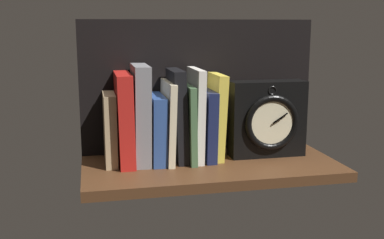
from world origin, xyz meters
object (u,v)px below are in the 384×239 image
Objects in this scene: book_tan_shortstories at (110,129)px; book_blue_modern at (157,128)px; book_black_skeptic at (178,115)px; book_white_catcher at (195,114)px; book_gray_chess at (141,114)px; book_green_romantic at (187,122)px; book_red_requiem at (124,119)px; framed_clock at (268,119)px; book_yellow_seinlanguage at (216,116)px; book_navy_bierce at (205,124)px; book_cream_twain at (168,121)px.

book_tan_shortstories is 11.86cm from book_blue_modern.
book_white_catcher is at bearing 0.00° from book_black_skeptic.
book_tan_shortstories is 8.57cm from book_gray_chess.
book_green_romantic is (2.61, 0.00, -1.94)cm from book_black_skeptic.
book_blue_modern is 6.42cm from book_black_skeptic.
framed_clock is at bearing -2.34° from book_red_requiem.
book_gray_chess reaches higher than framed_clock.
book_red_requiem reaches higher than framed_clock.
book_black_skeptic is 24.29cm from framed_clock.
book_red_requiem reaches higher than book_yellow_seinlanguage.
book_green_romantic is 1.09× the size of book_navy_bierce.
book_yellow_seinlanguage is (23.99, 0.00, -0.37)cm from book_red_requiem.
book_gray_chess is at bearing 180.00° from book_black_skeptic.
book_cream_twain is (6.94, -0.00, -2.16)cm from book_gray_chess.
book_red_requiem reaches higher than book_navy_bierce.
book_white_catcher is 19.60cm from framed_clock.
book_tan_shortstories is at bearing 180.00° from book_gray_chess.
book_gray_chess is at bearing 0.00° from book_red_requiem.
book_white_catcher is at bearing 175.44° from framed_clock.
framed_clock is (33.75, -1.55, -2.41)cm from book_gray_chess.
book_navy_bierce is (7.36, 0.00, -2.75)cm from book_black_skeptic.
book_cream_twain is (2.92, -0.00, 1.73)cm from book_blue_modern.
book_cream_twain is at bearing -180.00° from book_white_catcher.
book_green_romantic is (16.33, 0.00, -1.61)cm from book_red_requiem.
book_white_catcher reaches higher than book_tan_shortstories.
book_white_catcher is at bearing 0.00° from book_tan_shortstories.
framed_clock is (19.45, -1.55, -1.82)cm from book_white_catcher.
book_red_requiem is at bearing 177.66° from framed_clock.
book_red_requiem is (3.67, 0.00, 2.51)cm from book_tan_shortstories.
book_yellow_seinlanguage is (2.90, 0.00, 2.06)cm from book_navy_bierce.
book_navy_bierce is at bearing 0.00° from book_gray_chess.
book_navy_bierce is 0.90× the size of framed_clock.
book_white_catcher reaches higher than book_black_skeptic.
book_gray_chess is at bearing 177.37° from framed_clock.
book_white_catcher is (14.30, 0.00, -0.59)cm from book_gray_chess.
book_white_catcher is 5.59cm from book_yellow_seinlanguage.
book_gray_chess is (4.15, 0.00, 0.98)cm from book_red_requiem.
book_white_catcher is 3.86cm from book_navy_bierce.
book_tan_shortstories is 22.31cm from book_white_catcher.
book_blue_modern is 8.25cm from book_green_romantic.
book_navy_bierce reaches higher than book_blue_modern.
book_red_requiem is 0.97× the size of book_white_catcher.
book_white_catcher reaches higher than framed_clock.
book_tan_shortstories is 24.76cm from book_navy_bierce.
book_tan_shortstories is 1.05× the size of book_blue_modern.
book_cream_twain is at bearing -0.00° from book_tan_shortstories.
framed_clock is (16.82, -1.55, 1.00)cm from book_navy_bierce.
book_navy_bierce is (9.99, 0.00, -1.25)cm from book_cream_twain.
book_green_romantic is 0.83× the size of book_white_catcher.
book_red_requiem is 11.16cm from book_cream_twain.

